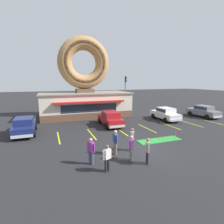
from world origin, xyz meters
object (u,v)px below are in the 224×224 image
at_px(car_red, 110,118).
at_px(trash_bin, 34,119).
at_px(pedestrian_leather_jacket_man, 148,150).
at_px(pedestrian_hooded_kid, 107,157).
at_px(pedestrian_blue_sweater_man, 115,141).
at_px(pedestrian_crossing_woman, 132,138).
at_px(car_grey, 203,111).
at_px(putting_flag_pin, 176,133).
at_px(car_white, 165,113).
at_px(car_navy, 24,125).
at_px(pedestrian_beanie_man, 91,150).
at_px(pedestrian_clipboard_woman, 131,147).
at_px(traffic_light_pole, 125,88).
at_px(golf_ball, 155,140).

height_order(car_red, trash_bin, car_red).
bearing_deg(pedestrian_leather_jacket_man, pedestrian_hooded_kid, -179.54).
height_order(pedestrian_blue_sweater_man, pedestrian_crossing_woman, pedestrian_blue_sweater_man).
height_order(car_grey, pedestrian_leather_jacket_man, pedestrian_leather_jacket_man).
distance_m(pedestrian_hooded_kid, pedestrian_leather_jacket_man, 2.57).
height_order(car_red, pedestrian_hooded_kid, car_red).
xyz_separation_m(putting_flag_pin, pedestrian_hooded_kid, (-7.51, -3.36, 0.41)).
bearing_deg(pedestrian_blue_sweater_man, car_white, 37.99).
xyz_separation_m(car_grey, pedestrian_blue_sweater_man, (-16.03, -7.48, 0.07)).
relative_size(car_grey, pedestrian_crossing_woman, 2.79).
distance_m(car_navy, car_white, 16.27).
xyz_separation_m(car_red, trash_bin, (-8.15, 3.93, -0.37)).
height_order(putting_flag_pin, car_navy, car_navy).
height_order(pedestrian_hooded_kid, trash_bin, pedestrian_hooded_kid).
relative_size(car_red, pedestrian_crossing_woman, 2.75).
relative_size(car_grey, pedestrian_beanie_man, 2.85).
bearing_deg(car_navy, trash_bin, 82.77).
xyz_separation_m(pedestrian_hooded_kid, pedestrian_clipboard_woman, (1.85, 0.79, 0.06)).
bearing_deg(pedestrian_beanie_man, pedestrian_leather_jacket_man, -19.81).
relative_size(pedestrian_leather_jacket_man, traffic_light_pole, 0.28).
distance_m(putting_flag_pin, pedestrian_leather_jacket_man, 5.98).
xyz_separation_m(pedestrian_blue_sweater_man, pedestrian_crossing_woman, (1.34, 0.14, -0.01)).
xyz_separation_m(putting_flag_pin, pedestrian_clipboard_woman, (-5.66, -2.57, 0.46)).
height_order(golf_ball, car_white, car_white).
bearing_deg(pedestrian_hooded_kid, putting_flag_pin, 24.11).
distance_m(pedestrian_blue_sweater_man, pedestrian_clipboard_woman, 1.38).
height_order(putting_flag_pin, trash_bin, trash_bin).
bearing_deg(traffic_light_pole, car_grey, -55.42).
bearing_deg(pedestrian_blue_sweater_man, pedestrian_clipboard_woman, -65.80).
distance_m(car_grey, car_white, 6.16).
bearing_deg(car_navy, car_red, 1.68).
height_order(car_white, pedestrian_beanie_man, pedestrian_beanie_man).
relative_size(putting_flag_pin, car_navy, 0.12).
height_order(pedestrian_clipboard_woman, pedestrian_beanie_man, pedestrian_beanie_man).
height_order(pedestrian_blue_sweater_man, traffic_light_pole, traffic_light_pole).
distance_m(car_navy, pedestrian_blue_sweater_man, 9.62).
height_order(pedestrian_leather_jacket_man, pedestrian_beanie_man, pedestrian_beanie_man).
relative_size(golf_ball, pedestrian_blue_sweater_man, 0.02).
relative_size(car_navy, pedestrian_leather_jacket_man, 2.81).
relative_size(golf_ball, pedestrian_clipboard_woman, 0.03).
distance_m(pedestrian_hooded_kid, pedestrian_crossing_woman, 3.42).
distance_m(pedestrian_blue_sweater_man, pedestrian_beanie_man, 2.11).
relative_size(putting_flag_pin, pedestrian_leather_jacket_man, 0.34).
distance_m(car_white, pedestrian_beanie_man, 14.58).
bearing_deg(pedestrian_clipboard_woman, car_red, 78.78).
bearing_deg(putting_flag_pin, car_red, 122.64).
bearing_deg(trash_bin, pedestrian_beanie_man, -72.17).
bearing_deg(putting_flag_pin, car_navy, 155.00).
relative_size(car_navy, pedestrian_beanie_man, 2.80).
bearing_deg(putting_flag_pin, trash_bin, 140.20).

